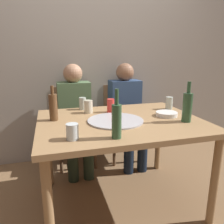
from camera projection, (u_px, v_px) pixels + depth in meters
ground_plane at (120, 201)px, 1.98m from camera, size 8.00×8.00×0.00m
back_wall at (94, 52)px, 2.64m from camera, size 6.00×0.10×2.60m
dining_table at (120, 129)px, 1.81m from camera, size 1.30×1.01×0.76m
pizza_tray at (115, 120)px, 1.75m from camera, size 0.44×0.44×0.01m
wine_bottle at (53, 107)px, 1.75m from camera, size 0.07×0.07×0.28m
beer_bottle at (117, 120)px, 1.37m from camera, size 0.06×0.06×0.31m
water_bottle at (187, 107)px, 1.71m from camera, size 0.07×0.07×0.31m
tumbler_near at (169, 103)px, 2.12m from camera, size 0.07×0.07×0.12m
tumbler_far at (83, 103)px, 2.11m from camera, size 0.07×0.07×0.12m
wine_glass at (88, 107)px, 1.98m from camera, size 0.08×0.08×0.11m
short_glass at (72, 132)px, 1.37m from camera, size 0.08×0.08×0.10m
soda_can at (111, 106)px, 2.01m from camera, size 0.07×0.07×0.12m
plate_stack at (167, 114)px, 1.89m from camera, size 0.18×0.18×0.03m
chair_left at (74, 120)px, 2.62m from camera, size 0.44×0.44×0.90m
chair_right at (123, 116)px, 2.78m from camera, size 0.44×0.44×0.90m
guest_in_sweater at (75, 113)px, 2.45m from camera, size 0.36×0.56×1.17m
guest_in_beanie at (127, 109)px, 2.60m from camera, size 0.36×0.56×1.17m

